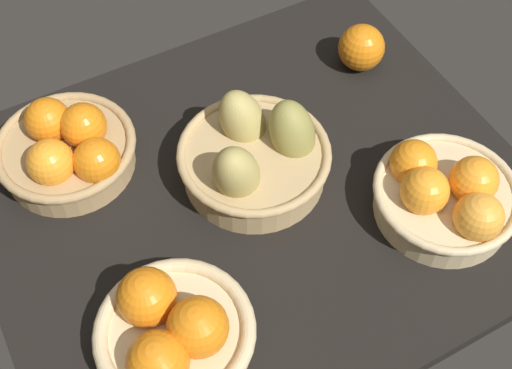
{
  "coord_description": "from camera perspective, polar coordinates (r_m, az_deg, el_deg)",
  "views": [
    {
      "loc": [
        -29.4,
        -54.65,
        91.1
      ],
      "look_at": [
        -0.54,
        -1.47,
        7.0
      ],
      "focal_mm": 47.73,
      "sensor_mm": 36.0,
      "label": 1
    }
  ],
  "objects": [
    {
      "name": "market_tray",
      "position": [
        1.09,
        -0.12,
        -1.03
      ],
      "size": [
        84.0,
        72.0,
        3.0
      ],
      "primitive_type": "cube",
      "color": "black",
      "rests_on": "ground"
    },
    {
      "name": "loose_orange_front_gap",
      "position": [
        1.25,
        8.82,
        11.27
      ],
      "size": [
        8.36,
        8.36,
        8.36
      ],
      "primitive_type": "sphere",
      "color": "orange",
      "rests_on": "market_tray"
    },
    {
      "name": "basket_near_left",
      "position": [
        0.92,
        -7.03,
        -12.19
      ],
      "size": [
        21.72,
        21.72,
        10.52
      ],
      "color": "#D3BC8C",
      "rests_on": "market_tray"
    },
    {
      "name": "basket_near_right",
      "position": [
        1.06,
        15.59,
        -0.84
      ],
      "size": [
        22.26,
        22.26,
        10.92
      ],
      "color": "#D3BC8C",
      "rests_on": "market_tray"
    },
    {
      "name": "basket_far_left",
      "position": [
        1.11,
        -15.47,
        2.88
      ],
      "size": [
        22.4,
        22.4,
        10.9
      ],
      "color": "tan",
      "rests_on": "market_tray"
    },
    {
      "name": "basket_center_pears",
      "position": [
        1.06,
        -0.09,
        2.44
      ],
      "size": [
        24.11,
        24.11,
        14.4
      ],
      "color": "tan",
      "rests_on": "market_tray"
    }
  ]
}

